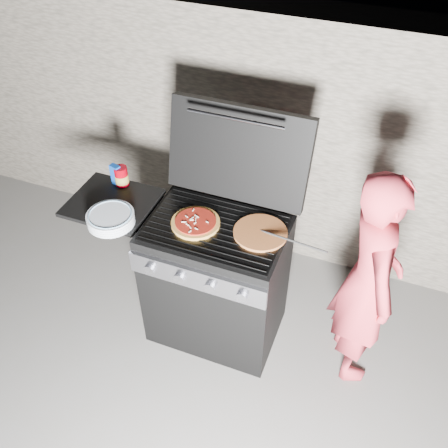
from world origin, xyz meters
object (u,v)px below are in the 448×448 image
(pizza_topped, at_px, (196,222))
(sauce_jar, at_px, (121,176))
(person, at_px, (368,281))
(gas_grill, at_px, (180,270))

(pizza_topped, relative_size, sauce_jar, 2.18)
(pizza_topped, bearing_deg, sauce_jar, 161.99)
(pizza_topped, relative_size, person, 0.19)
(sauce_jar, xyz_separation_m, person, (1.56, -0.09, -0.24))
(sauce_jar, bearing_deg, person, -3.17)
(sauce_jar, height_order, person, person)
(person, bearing_deg, sauce_jar, 65.06)
(pizza_topped, height_order, person, person)
(person, bearing_deg, pizza_topped, 74.12)
(gas_grill, distance_m, sauce_jar, 0.70)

